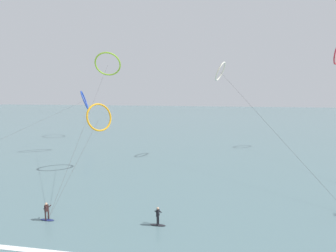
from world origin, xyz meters
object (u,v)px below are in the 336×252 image
(kite_cobalt, at_px, (84,100))
(surfer_charcoal, at_px, (158,217))
(kite_amber, at_px, (99,117))
(surfer_navy, at_px, (47,213))
(kite_ivory, at_px, (221,72))
(kite_lime, at_px, (108,64))

(kite_cobalt, bearing_deg, surfer_charcoal, -168.83)
(kite_amber, bearing_deg, surfer_navy, -141.67)
(surfer_charcoal, relative_size, kite_ivory, 0.08)
(kite_lime, distance_m, kite_cobalt, 21.39)
(surfer_navy, relative_size, kite_amber, 0.10)
(kite_ivory, bearing_deg, surfer_charcoal, 1.44)
(surfer_navy, height_order, kite_ivory, kite_ivory)
(kite_lime, xyz_separation_m, kite_cobalt, (-13.54, 14.92, -7.19))
(kite_lime, relative_size, kite_cobalt, 0.59)
(kite_cobalt, distance_m, kite_ivory, 37.50)
(surfer_charcoal, relative_size, surfer_navy, 1.00)
(surfer_charcoal, xyz_separation_m, kite_ivory, (5.56, 24.75, 14.55))
(surfer_navy, bearing_deg, kite_amber, 31.50)
(surfer_charcoal, relative_size, kite_amber, 0.10)
(surfer_charcoal, distance_m, kite_ivory, 29.24)
(surfer_charcoal, bearing_deg, kite_amber, -129.12)
(surfer_navy, bearing_deg, kite_ivory, -7.51)
(surfer_navy, relative_size, kite_lime, 0.06)
(surfer_navy, distance_m, kite_ivory, 33.55)
(kite_ivory, bearing_deg, kite_amber, -44.87)
(kite_lime, bearing_deg, surfer_navy, 86.22)
(kite_lime, bearing_deg, kite_cobalt, -62.61)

